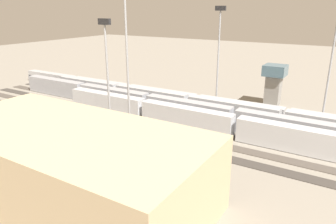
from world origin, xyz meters
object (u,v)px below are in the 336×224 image
(train_on_track_1, at_px, (188,104))
(light_mast_1, at_px, (107,64))
(light_mast_0, at_px, (219,45))
(maintenance_shed, at_px, (69,164))
(control_tower, at_px, (274,82))
(light_mast_2, at_px, (335,39))
(train_on_track_2, at_px, (187,110))
(train_on_track_0, at_px, (190,101))
(train_on_track_3, at_px, (186,118))
(light_mast_3, at_px, (127,48))

(train_on_track_1, relative_size, light_mast_1, 3.83)
(light_mast_0, xyz_separation_m, maintenance_shed, (0.85, 52.13, -11.99))
(control_tower, bearing_deg, light_mast_2, 140.29)
(train_on_track_2, xyz_separation_m, light_mast_2, (-29.34, -12.10, 17.79))
(train_on_track_0, distance_m, maintenance_shed, 49.48)
(train_on_track_3, xyz_separation_m, light_mast_1, (11.48, 13.12, 13.49))
(light_mast_1, distance_m, light_mast_2, 49.22)
(light_mast_0, bearing_deg, control_tower, -139.07)
(train_on_track_3, relative_size, light_mast_1, 2.86)
(train_on_track_0, xyz_separation_m, light_mast_0, (-6.57, -3.10, 15.42))
(train_on_track_0, xyz_separation_m, maintenance_shed, (-5.72, 49.03, 3.43))
(light_mast_3, bearing_deg, light_mast_0, -101.61)
(light_mast_1, xyz_separation_m, maintenance_shed, (-10.54, 20.91, -10.63))
(light_mast_2, distance_m, maintenance_shed, 60.21)
(train_on_track_1, distance_m, light_mast_2, 37.04)
(train_on_track_0, xyz_separation_m, light_mast_2, (-33.79, -2.10, 18.36))
(train_on_track_0, bearing_deg, train_on_track_1, 112.67)
(light_mast_2, relative_size, control_tower, 2.79)
(train_on_track_0, bearing_deg, maintenance_shed, 96.66)
(light_mast_3, bearing_deg, train_on_track_0, -89.54)
(train_on_track_1, height_order, light_mast_2, light_mast_2)
(light_mast_3, bearing_deg, train_on_track_2, -103.38)
(train_on_track_2, distance_m, light_mast_1, 24.42)
(train_on_track_3, xyz_separation_m, maintenance_shed, (0.94, 34.03, 2.87))
(train_on_track_3, bearing_deg, train_on_track_2, -66.15)
(light_mast_1, distance_m, maintenance_shed, 25.71)
(light_mast_1, height_order, control_tower, light_mast_1)
(train_on_track_1, bearing_deg, control_tower, -131.96)
(train_on_track_2, distance_m, train_on_track_1, 5.53)
(train_on_track_2, height_order, light_mast_2, light_mast_2)
(train_on_track_1, bearing_deg, train_on_track_3, 114.59)
(light_mast_1, relative_size, control_tower, 2.12)
(train_on_track_0, relative_size, train_on_track_1, 1.45)
(light_mast_0, height_order, control_tower, light_mast_0)
(control_tower, bearing_deg, train_on_track_0, 36.24)
(train_on_track_0, distance_m, light_mast_1, 31.80)
(train_on_track_1, distance_m, control_tower, 26.10)
(train_on_track_3, bearing_deg, train_on_track_0, -66.05)
(train_on_track_3, xyz_separation_m, train_on_track_2, (2.21, -5.00, 0.00))
(maintenance_shed, bearing_deg, light_mast_3, -75.48)
(light_mast_3, bearing_deg, train_on_track_3, -116.72)
(train_on_track_1, xyz_separation_m, light_mast_3, (1.87, 22.80, 17.02))
(train_on_track_3, height_order, light_mast_3, light_mast_3)
(light_mast_1, xyz_separation_m, light_mast_2, (-38.61, -30.22, 4.30))
(train_on_track_1, bearing_deg, train_on_track_2, 115.32)
(light_mast_2, xyz_separation_m, maintenance_shed, (28.07, 51.13, -14.93))
(train_on_track_0, relative_size, light_mast_0, 5.06)
(train_on_track_0, xyz_separation_m, light_mast_1, (4.82, 28.12, 14.06))
(train_on_track_0, distance_m, light_mast_3, 32.89)
(train_on_track_3, relative_size, maintenance_shed, 1.71)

